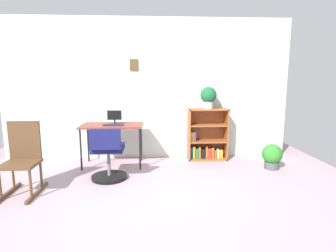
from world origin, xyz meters
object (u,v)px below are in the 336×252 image
(monitor, at_px, (114,117))
(bookshelf_low, at_px, (206,137))
(potted_plant_on_shelf, at_px, (208,96))
(rocking_chair, at_px, (23,158))
(office_chair, at_px, (108,157))
(potted_plant_floor, at_px, (272,156))
(desk, at_px, (112,128))
(keyboard, at_px, (113,125))

(monitor, relative_size, bookshelf_low, 0.25)
(potted_plant_on_shelf, bearing_deg, rocking_chair, -153.44)
(office_chair, height_order, bookshelf_low, bookshelf_low)
(monitor, distance_m, potted_plant_on_shelf, 1.68)
(rocking_chair, xyz_separation_m, potted_plant_floor, (3.61, 0.73, -0.24))
(desk, xyz_separation_m, potted_plant_on_shelf, (1.67, 0.25, 0.51))
(office_chair, bearing_deg, potted_plant_floor, 7.87)
(desk, relative_size, bookshelf_low, 1.09)
(office_chair, relative_size, potted_plant_floor, 1.92)
(desk, distance_m, monitor, 0.18)
(keyboard, bearing_deg, desk, 112.81)
(monitor, bearing_deg, bookshelf_low, 8.71)
(keyboard, relative_size, potted_plant_floor, 0.80)
(monitor, bearing_deg, desk, -123.94)
(monitor, xyz_separation_m, potted_plant_on_shelf, (1.63, 0.19, 0.33))
(potted_plant_floor, bearing_deg, monitor, 171.22)
(bookshelf_low, bearing_deg, desk, -169.62)
(keyboard, relative_size, bookshelf_low, 0.35)
(office_chair, xyz_separation_m, potted_plant_on_shelf, (1.64, 0.95, 0.81))
(potted_plant_floor, bearing_deg, potted_plant_on_shelf, 148.06)
(office_chair, bearing_deg, bookshelf_low, 31.71)
(desk, relative_size, potted_plant_floor, 2.48)
(keyboard, height_order, potted_plant_on_shelf, potted_plant_on_shelf)
(office_chair, xyz_separation_m, bookshelf_low, (1.63, 1.00, 0.06))
(keyboard, bearing_deg, monitor, 88.52)
(desk, relative_size, potted_plant_on_shelf, 2.62)
(monitor, height_order, potted_plant_floor, monitor)
(rocking_chair, bearing_deg, potted_plant_floor, 11.52)
(keyboard, bearing_deg, potted_plant_floor, -5.81)
(office_chair, bearing_deg, rocking_chair, -159.66)
(desk, relative_size, keyboard, 3.10)
(desk, height_order, potted_plant_floor, desk)
(office_chair, bearing_deg, desk, 92.49)
(office_chair, bearing_deg, potted_plant_on_shelf, 30.12)
(office_chair, distance_m, potted_plant_on_shelf, 2.06)
(monitor, bearing_deg, potted_plant_floor, -8.78)
(rocking_chair, xyz_separation_m, potted_plant_on_shelf, (2.66, 1.33, 0.69))
(keyboard, distance_m, bookshelf_low, 1.70)
(desk, bearing_deg, potted_plant_floor, -7.47)
(keyboard, height_order, office_chair, office_chair)
(rocking_chair, distance_m, potted_plant_floor, 3.69)
(desk, height_order, potted_plant_on_shelf, potted_plant_on_shelf)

